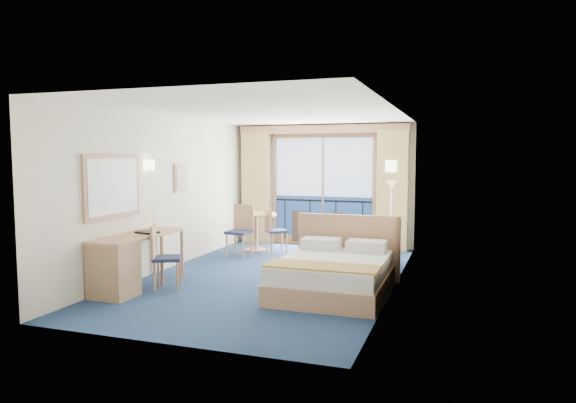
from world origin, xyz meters
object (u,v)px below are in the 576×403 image
object	(u,v)px
nightstand	(388,260)
armchair	(369,246)
bed	(334,273)
table_chair_a	(273,227)
floor_lamp	(391,200)
table_chair_b	(241,227)
desk_chair	(162,253)
round_table	(256,223)
desk	(119,264)

from	to	relation	value
nightstand	armchair	distance (m)	1.00
bed	table_chair_a	bearing A→B (deg)	125.99
bed	table_chair_a	distance (m)	3.35
bed	floor_lamp	world-z (taller)	floor_lamp
bed	table_chair_a	size ratio (longest dim) A/B	2.16
armchair	table_chair_b	bearing A→B (deg)	-8.54
desk_chair	round_table	xyz separation A→B (m)	(0.15, 3.34, 0.06)
round_table	table_chair_a	bearing A→B (deg)	-6.04
floor_lamp	table_chair_b	bearing A→B (deg)	-165.62
bed	desk	size ratio (longest dim) A/B	1.14
armchair	round_table	bearing A→B (deg)	-23.10
table_chair_a	table_chair_b	size ratio (longest dim) A/B	0.90
nightstand	table_chair_b	world-z (taller)	table_chair_b
bed	round_table	world-z (taller)	bed
desk	table_chair_b	bearing A→B (deg)	81.46
armchair	desk_chair	xyz separation A→B (m)	(-2.62, -2.93, 0.22)
bed	desk_chair	distance (m)	2.60
floor_lamp	bed	bearing A→B (deg)	-98.74
nightstand	table_chair_b	distance (m)	3.09
nightstand	table_chair_b	xyz separation A→B (m)	(-3.00, 0.64, 0.34)
desk_chair	round_table	world-z (taller)	desk_chair
desk	desk_chair	bearing A→B (deg)	53.05
nightstand	round_table	size ratio (longest dim) A/B	0.56
nightstand	desk	bearing A→B (deg)	-143.67
desk_chair	table_chair_b	world-z (taller)	table_chair_b
desk	round_table	world-z (taller)	desk
desk_chair	table_chair_a	xyz separation A→B (m)	(0.56, 3.29, -0.02)
round_table	desk_chair	bearing A→B (deg)	-92.60
floor_lamp	table_chair_b	xyz separation A→B (m)	(-2.86, -0.73, -0.57)
nightstand	floor_lamp	world-z (taller)	floor_lamp
desk	round_table	size ratio (longest dim) A/B	1.98
floor_lamp	desk_chair	bearing A→B (deg)	-130.78
round_table	table_chair_b	bearing A→B (deg)	-94.47
nightstand	table_chair_a	bearing A→B (deg)	154.05
armchair	desk_chair	size ratio (longest dim) A/B	0.73
desk	table_chair_a	xyz separation A→B (m)	(0.94, 3.80, 0.07)
desk	table_chair_a	distance (m)	3.91
bed	armchair	bearing A→B (deg)	87.68
desk	table_chair_b	xyz separation A→B (m)	(0.48, 3.20, 0.13)
desk_chair	table_chair_b	bearing A→B (deg)	-26.50
bed	desk	distance (m)	3.11
bed	round_table	distance (m)	3.64
bed	desk	world-z (taller)	bed
desk_chair	round_table	bearing A→B (deg)	-26.94
desk_chair	nightstand	bearing A→B (deg)	-80.82
desk	table_chair_a	world-z (taller)	table_chair_a
armchair	desk_chair	distance (m)	3.94
table_chair_a	nightstand	bearing A→B (deg)	-154.68
nightstand	desk_chair	size ratio (longest dim) A/B	0.51
desk_chair	table_chair_a	size ratio (longest dim) A/B	1.04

